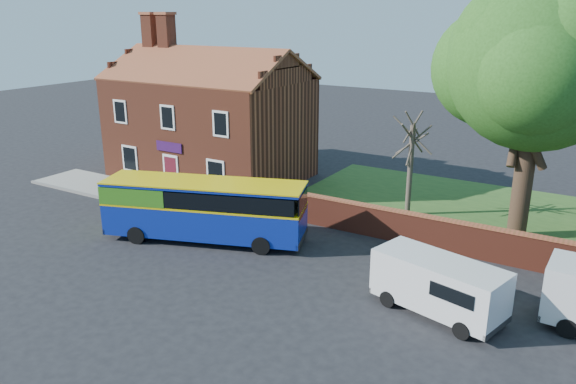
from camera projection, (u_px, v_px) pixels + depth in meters
The scene contains 10 objects.
ground at pixel (176, 257), 25.47m from camera, with size 120.00×120.00×0.00m, color black.
pavement at pixel (153, 197), 33.58m from camera, with size 18.00×3.50×0.12m, color gray.
kerb at pixel (131, 205), 32.15m from camera, with size 18.00×0.15×0.14m, color slate.
grass_strip at pixel (529, 222), 29.65m from camera, with size 26.00×12.00×0.04m, color #426B28.
shop_building at pixel (210, 126), 37.25m from camera, with size 12.30×8.13×10.50m.
boundary_wall at pixel (508, 247), 24.52m from camera, with size 22.00×0.38×1.60m.
bus at pixel (198, 207), 27.01m from camera, with size 9.95×5.51×2.95m.
van_near at pixel (439, 284), 20.40m from camera, with size 5.12×3.07×2.11m.
large_tree at pixel (541, 67), 25.39m from camera, with size 10.34×8.18×12.62m.
bare_tree at pixel (410, 166), 29.95m from camera, with size 2.04×2.43×5.45m.
Camera 1 is at (16.45, -17.33, 10.61)m, focal length 35.00 mm.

